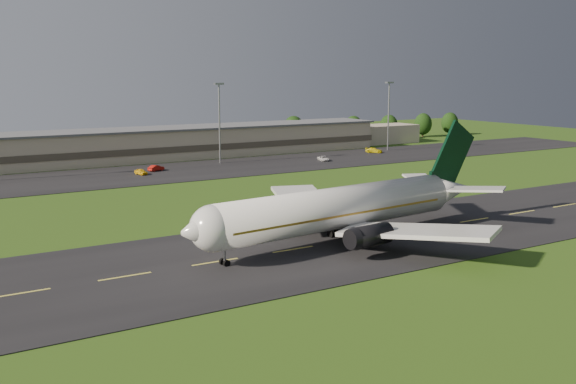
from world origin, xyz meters
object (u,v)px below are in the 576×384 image
airliner (342,208)px  service_vehicle_d (374,150)px  light_mast_centre (219,113)px  service_vehicle_a (141,172)px  terminal (200,142)px  light_mast_east (389,108)px  service_vehicle_c (323,158)px  service_vehicle_b (156,168)px

airliner → service_vehicle_d: size_ratio=10.44×
light_mast_centre → service_vehicle_a: 27.80m
airliner → light_mast_centre: (19.32, 79.91, 8.08)m
terminal → light_mast_east: 56.67m
light_mast_east → service_vehicle_a: light_mast_east is taller
service_vehicle_d → service_vehicle_c: bearing=159.9°
light_mast_centre → service_vehicle_a: size_ratio=5.31×
terminal → light_mast_east: (53.60, -16.18, 8.75)m
service_vehicle_a → service_vehicle_c: 48.66m
airliner → service_vehicle_c: airliner is taller
terminal → light_mast_centre: light_mast_centre is taller
light_mast_east → terminal: bearing=163.2°
light_mast_east → service_vehicle_c: bearing=-161.4°
service_vehicle_d → light_mast_east: bearing=-16.9°
light_mast_centre → light_mast_east: size_ratio=1.00×
light_mast_east → service_vehicle_d: light_mast_east is taller
service_vehicle_c → airliner: bearing=-108.2°
terminal → service_vehicle_b: 29.20m
light_mast_east → service_vehicle_d: (-7.42, -2.85, -11.93)m
airliner → terminal: size_ratio=0.35×
light_mast_centre → service_vehicle_d: (47.58, -2.85, -11.93)m
terminal → light_mast_centre: size_ratio=7.13×
light_mast_east → service_vehicle_d: size_ratio=4.14×
airliner → service_vehicle_a: airliner is taller
light_mast_centre → service_vehicle_b: bearing=-165.8°
light_mast_east → service_vehicle_b: light_mast_east is taller
airliner → service_vehicle_c: size_ratio=11.57×
terminal → airliner: bearing=-102.2°
airliner → light_mast_centre: bearing=70.5°
airliner → terminal: 98.31m
service_vehicle_d → terminal: bearing=119.7°
airliner → service_vehicle_d: airliner is taller
service_vehicle_c → service_vehicle_d: (22.54, 7.23, 0.10)m
airliner → light_mast_centre: size_ratio=2.52×
terminal → light_mast_centre: bearing=-95.0°
service_vehicle_c → light_mast_east: bearing=32.8°
light_mast_centre → service_vehicle_c: 29.55m
light_mast_centre → service_vehicle_c: size_ratio=4.59×
light_mast_east → service_vehicle_b: 74.84m
airliner → service_vehicle_a: size_ratio=13.36×
light_mast_centre → service_vehicle_b: (-18.73, -4.73, -11.95)m
service_vehicle_b → service_vehicle_c: (43.77, -5.36, -0.07)m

